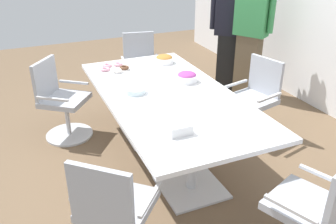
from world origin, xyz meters
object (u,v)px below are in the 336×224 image
(office_chair_0, at_px, (61,104))
(plate_stack, at_px, (135,90))
(conference_table, at_px, (168,105))
(donut_platter, at_px, (114,68))
(office_chair_2, at_px, (311,215))
(snack_bowl_pretzels, at_px, (164,59))
(office_chair_1, at_px, (115,216))
(office_chair_4, at_px, (141,70))
(snack_bowl_candy_mix, at_px, (187,77))
(person_standing_0, at_px, (231,29))
(napkin_pile, at_px, (178,127))
(office_chair_3, at_px, (254,103))
(person_standing_1, at_px, (251,28))

(office_chair_0, distance_m, plate_stack, 1.09)
(conference_table, relative_size, donut_platter, 7.21)
(office_chair_2, xyz_separation_m, snack_bowl_pretzels, (-2.46, -0.07, 0.39))
(office_chair_1, relative_size, office_chair_4, 1.00)
(office_chair_1, bearing_deg, snack_bowl_candy_mix, 90.03)
(donut_platter, bearing_deg, office_chair_2, 15.40)
(office_chair_2, xyz_separation_m, plate_stack, (-1.73, -0.68, 0.37))
(person_standing_0, bearing_deg, office_chair_0, 50.59)
(conference_table, bearing_deg, person_standing_0, 131.68)
(napkin_pile, bearing_deg, office_chair_4, 167.65)
(napkin_pile, bearing_deg, office_chair_0, -157.46)
(office_chair_3, bearing_deg, person_standing_0, -33.57)
(office_chair_4, height_order, person_standing_0, person_standing_0)
(office_chair_0, relative_size, office_chair_2, 1.00)
(person_standing_0, distance_m, snack_bowl_pretzels, 1.37)
(conference_table, relative_size, snack_bowl_candy_mix, 10.89)
(person_standing_1, bearing_deg, office_chair_4, 38.10)
(office_chair_3, height_order, snack_bowl_pretzels, office_chair_3)
(office_chair_2, bearing_deg, plate_stack, 89.63)
(snack_bowl_pretzels, distance_m, napkin_pile, 1.68)
(office_chair_2, bearing_deg, office_chair_3, 45.37)
(office_chair_0, bearing_deg, office_chair_2, 64.43)
(snack_bowl_pretzels, bearing_deg, office_chair_4, -177.43)
(conference_table, bearing_deg, donut_platter, -161.59)
(snack_bowl_candy_mix, bearing_deg, plate_stack, -83.10)
(donut_platter, bearing_deg, person_standing_1, 96.61)
(person_standing_1, height_order, snack_bowl_candy_mix, person_standing_1)
(plate_stack, height_order, napkin_pile, napkin_pile)
(office_chair_1, distance_m, office_chair_3, 2.27)
(office_chair_0, relative_size, office_chair_4, 1.00)
(person_standing_0, bearing_deg, donut_platter, 56.01)
(office_chair_0, height_order, person_standing_1, person_standing_1)
(office_chair_4, height_order, person_standing_1, person_standing_1)
(office_chair_4, distance_m, person_standing_0, 1.41)
(snack_bowl_pretzels, height_order, plate_stack, snack_bowl_pretzels)
(conference_table, height_order, plate_stack, plate_stack)
(office_chair_1, height_order, person_standing_1, person_standing_1)
(person_standing_1, height_order, snack_bowl_pretzels, person_standing_1)
(napkin_pile, bearing_deg, office_chair_2, 35.34)
(office_chair_2, bearing_deg, snack_bowl_candy_mix, 70.96)
(person_standing_1, bearing_deg, snack_bowl_pretzels, 68.79)
(napkin_pile, bearing_deg, office_chair_1, -61.09)
(office_chair_2, distance_m, office_chair_4, 3.24)
(office_chair_1, height_order, office_chair_4, same)
(conference_table, xyz_separation_m, office_chair_0, (-0.94, -0.92, -0.22))
(office_chair_0, distance_m, office_chair_1, 2.01)
(donut_platter, distance_m, plate_stack, 0.73)
(conference_table, bearing_deg, snack_bowl_candy_mix, 124.47)
(office_chair_4, xyz_separation_m, snack_bowl_pretzels, (0.78, 0.03, 0.39))
(donut_platter, height_order, plate_stack, plate_stack)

